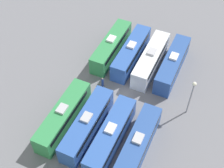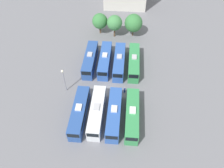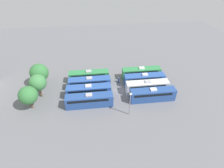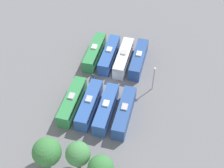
% 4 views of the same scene
% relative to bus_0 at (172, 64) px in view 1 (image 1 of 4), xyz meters
% --- Properties ---
extents(ground_plane, '(121.69, 121.69, 0.00)m').
position_rel_bus_0_xyz_m(ground_plane, '(5.31, 8.17, -1.77)').
color(ground_plane, slate).
extents(bus_0, '(2.63, 11.76, 3.59)m').
position_rel_bus_0_xyz_m(bus_0, '(0.00, 0.00, 0.00)').
color(bus_0, '#284C93').
rests_on(bus_0, ground_plane).
extents(bus_1, '(2.63, 11.76, 3.59)m').
position_rel_bus_0_xyz_m(bus_1, '(3.56, 0.42, 0.00)').
color(bus_1, silver).
rests_on(bus_1, ground_plane).
extents(bus_2, '(2.63, 11.76, 3.59)m').
position_rel_bus_0_xyz_m(bus_2, '(7.12, 0.24, 0.00)').
color(bus_2, '#2D56A8').
rests_on(bus_2, ground_plane).
extents(bus_3, '(2.63, 11.76, 3.59)m').
position_rel_bus_0_xyz_m(bus_3, '(10.80, 0.22, 0.00)').
color(bus_3, '#338C4C').
rests_on(bus_3, ground_plane).
extents(bus_4, '(2.63, 11.76, 3.59)m').
position_rel_bus_0_xyz_m(bus_4, '(-0.29, 16.35, 0.00)').
color(bus_4, '#284C93').
rests_on(bus_4, ground_plane).
extents(bus_5, '(2.63, 11.76, 3.59)m').
position_rel_bus_0_xyz_m(bus_5, '(3.49, 16.43, 0.00)').
color(bus_5, '#2D56A8').
rests_on(bus_5, ground_plane).
extents(bus_6, '(2.63, 11.76, 3.59)m').
position_rel_bus_0_xyz_m(bus_6, '(7.16, 16.17, 0.00)').
color(bus_6, '#2D56A8').
rests_on(bus_6, ground_plane).
extents(bus_7, '(2.63, 11.76, 3.59)m').
position_rel_bus_0_xyz_m(bus_7, '(10.84, 16.29, 0.00)').
color(bus_7, '#338C4C').
rests_on(bus_7, ground_plane).
extents(worker_person, '(0.36, 0.36, 1.79)m').
position_rel_bus_0_xyz_m(worker_person, '(8.97, 7.55, -0.94)').
color(worker_person, navy).
rests_on(worker_person, ground_plane).
extents(light_pole, '(0.60, 0.60, 6.50)m').
position_rel_bus_0_xyz_m(light_pole, '(-4.55, 7.03, 2.74)').
color(light_pole, gray).
rests_on(light_pole, ground_plane).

